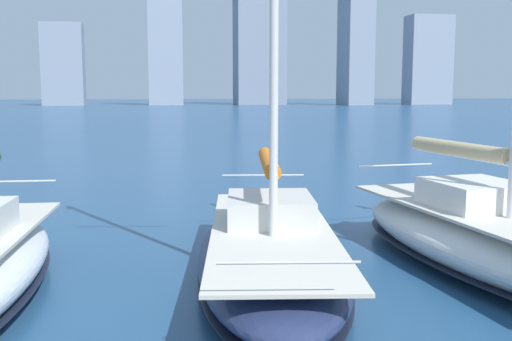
{
  "coord_description": "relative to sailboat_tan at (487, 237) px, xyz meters",
  "views": [
    {
      "loc": [
        1.59,
        3.94,
        3.64
      ],
      "look_at": [
        -0.29,
        -6.82,
        2.2
      ],
      "focal_mm": 42.0,
      "sensor_mm": 36.0,
      "label": 1
    }
  ],
  "objects": [
    {
      "name": "city_skyline",
      "position": [
        12.42,
        -154.88,
        16.33
      ],
      "size": [
        170.2,
        21.85,
        42.17
      ],
      "color": "#8D97A7",
      "rests_on": "ground"
    },
    {
      "name": "sailboat_orange",
      "position": [
        4.42,
        -0.4,
        -0.11
      ],
      "size": [
        4.13,
        9.28,
        10.58
      ],
      "color": "navy",
      "rests_on": "ground"
    },
    {
      "name": "sailboat_tan",
      "position": [
        0.0,
        0.0,
        0.0
      ],
      "size": [
        3.69,
        8.94,
        10.62
      ],
      "color": "white",
      "rests_on": "ground"
    }
  ]
}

